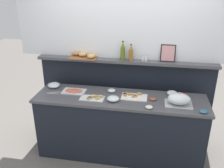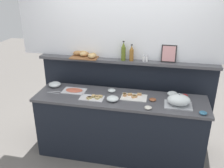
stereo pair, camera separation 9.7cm
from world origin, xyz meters
name	(u,v)px [view 1 (the left image)]	position (x,y,z in m)	size (l,w,h in m)	color
ground_plane	(125,130)	(0.00, 0.60, 0.00)	(12.00, 12.00, 0.00)	slate
buffet_counter	(120,126)	(0.00, 0.00, 0.46)	(2.31, 0.62, 0.92)	black
back_ledge_unit	(125,97)	(0.00, 0.49, 0.69)	(2.60, 0.22, 1.31)	black
upper_wall_panel	(127,13)	(0.00, 0.51, 1.96)	(3.20, 0.08, 1.29)	white
sandwich_platter_rear	(133,96)	(0.17, 0.04, 0.93)	(0.34, 0.22, 0.04)	white
sandwich_platter_front	(93,98)	(-0.35, -0.10, 0.93)	(0.32, 0.18, 0.04)	silver
cold_cuts_platter	(74,91)	(-0.67, 0.07, 0.93)	(0.32, 0.21, 0.02)	silver
serving_cloche	(179,99)	(0.76, -0.07, 0.99)	(0.34, 0.24, 0.17)	#B7BABF
glass_bowl_large	(112,91)	(-0.14, 0.15, 0.94)	(0.11, 0.11, 0.04)	silver
glass_bowl_medium	(54,85)	(-1.00, 0.16, 0.95)	(0.18, 0.18, 0.07)	silver
glass_bowl_small	(172,93)	(0.69, 0.20, 0.94)	(0.14, 0.14, 0.06)	silver
glass_bowl_extra	(113,99)	(-0.08, -0.11, 0.95)	(0.16, 0.16, 0.06)	silver
condiment_bowl_teal	(153,99)	(0.43, 0.00, 0.93)	(0.09, 0.09, 0.03)	brown
condiment_bowl_dark	(184,95)	(0.84, 0.20, 0.93)	(0.10, 0.10, 0.03)	red
condiment_bowl_red	(149,107)	(0.39, -0.23, 0.93)	(0.09, 0.09, 0.03)	silver
condiment_bowl_cream	(204,111)	(1.03, -0.23, 0.93)	(0.09, 0.09, 0.03)	teal
serving_tongs	(53,93)	(-0.94, -0.04, 0.92)	(0.19, 0.08, 0.01)	#B7BABF
vinegar_bottle_amber	(131,53)	(0.09, 0.40, 1.42)	(0.06, 0.06, 0.24)	#8E5B23
olive_oil_bottle	(123,52)	(-0.03, 0.40, 1.44)	(0.06, 0.06, 0.28)	#56661E
salt_shaker	(143,58)	(0.26, 0.41, 1.36)	(0.03, 0.03, 0.09)	white
pepper_shaker	(146,58)	(0.30, 0.41, 1.36)	(0.03, 0.03, 0.09)	white
bread_basket	(84,55)	(-0.61, 0.43, 1.35)	(0.41, 0.27, 0.08)	brown
framed_picture	(168,53)	(0.60, 0.45, 1.43)	(0.21, 0.06, 0.24)	black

